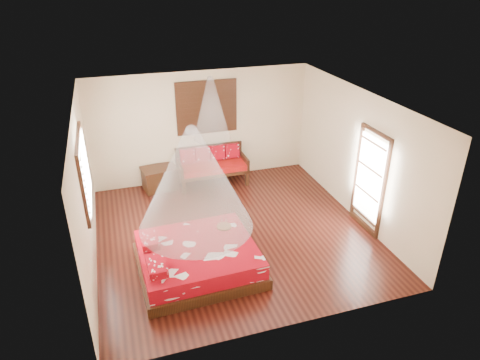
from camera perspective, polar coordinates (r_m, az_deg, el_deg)
name	(u,v)px	position (r m, az deg, el deg)	size (l,w,h in m)	color
room	(233,172)	(8.33, -0.94, 1.09)	(5.54, 5.54, 2.84)	black
bed	(197,258)	(7.90, -5.73, -10.37)	(2.18, 1.98, 0.64)	black
daybed	(212,164)	(10.82, -3.79, 2.14)	(1.74, 0.77, 0.94)	black
storage_chest	(160,178)	(10.78, -10.66, 0.25)	(0.91, 0.73, 0.57)	black
shutter_panel	(207,107)	(10.64, -4.47, 9.64)	(1.52, 0.06, 1.32)	black
window_left	(85,172)	(8.12, -20.02, 1.05)	(0.10, 1.74, 1.34)	black
glazed_door	(369,181)	(9.08, 16.86, -0.17)	(0.08, 1.02, 2.16)	black
wine_tray	(224,224)	(8.23, -2.16, -5.94)	(0.28, 0.28, 0.23)	brown
mosquito_net_main	(194,179)	(7.06, -6.15, 0.10)	(1.97, 1.97, 1.80)	white
mosquito_net_daybed	(211,109)	(10.18, -3.86, 9.46)	(0.89, 0.89, 1.50)	white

